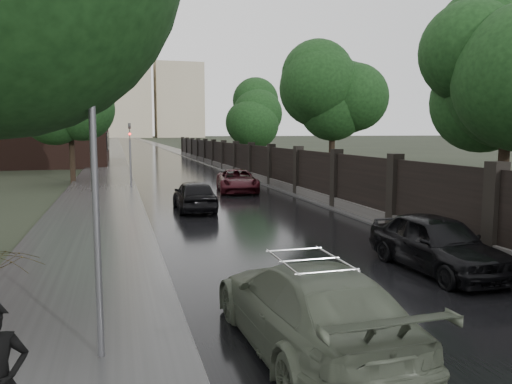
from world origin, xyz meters
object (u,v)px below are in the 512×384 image
(tree_right_a, at_px, (508,87))
(car_right_far, at_px, (237,181))
(volga_sedan, at_px, (309,307))
(traffic_light, at_px, (130,150))
(car_right_near, at_px, (437,243))
(tree_right_b, at_px, (333,107))
(tree_left_far, at_px, (70,105))
(tree_right_c, at_px, (253,116))
(hatchback_left, at_px, (195,195))
(lamp_post, at_px, (95,189))

(tree_right_a, distance_m, car_right_far, 15.80)
(tree_right_a, xyz_separation_m, car_right_far, (-5.90, 14.02, -4.29))
(volga_sedan, distance_m, car_right_far, 21.21)
(traffic_light, xyz_separation_m, car_right_near, (6.84, -20.44, -1.67))
(tree_right_b, distance_m, volga_sedan, 23.39)
(tree_left_far, height_order, tree_right_b, tree_left_far)
(tree_right_b, distance_m, car_right_far, 7.30)
(tree_right_a, bearing_deg, traffic_light, 124.77)
(tree_right_c, height_order, car_right_far, tree_right_c)
(traffic_light, distance_m, car_right_near, 21.62)
(tree_right_a, bearing_deg, volga_sedan, -144.89)
(tree_right_b, bearing_deg, car_right_far, 179.82)
(traffic_light, relative_size, hatchback_left, 0.97)
(traffic_light, distance_m, hatchback_left, 9.72)
(tree_right_b, xyz_separation_m, car_right_near, (-4.96, -17.45, -4.22))
(traffic_light, height_order, car_right_far, traffic_light)
(tree_right_c, height_order, volga_sedan, tree_right_c)
(volga_sedan, xyz_separation_m, hatchback_left, (0.40, 14.59, -0.02))
(tree_right_b, height_order, car_right_far, tree_right_b)
(tree_left_far, height_order, hatchback_left, tree_left_far)
(hatchback_left, bearing_deg, tree_right_a, 141.25)
(lamp_post, relative_size, volga_sedan, 1.03)
(traffic_light, bearing_deg, car_right_near, -71.50)
(lamp_post, height_order, car_right_far, lamp_post)
(tree_right_a, xyz_separation_m, car_right_near, (-4.96, -3.45, -4.22))
(tree_left_far, distance_m, lamp_post, 28.73)
(tree_left_far, relative_size, traffic_light, 1.85)
(tree_left_far, xyz_separation_m, tree_right_a, (15.50, -22.00, -0.29))
(hatchback_left, relative_size, car_right_far, 0.87)
(traffic_light, bearing_deg, tree_right_b, -14.24)
(tree_right_a, relative_size, car_right_near, 1.65)
(volga_sedan, relative_size, car_right_far, 1.05)
(tree_right_b, bearing_deg, car_right_near, -105.87)
(hatchback_left, bearing_deg, volga_sedan, 89.39)
(hatchback_left, height_order, car_right_far, hatchback_left)
(tree_left_far, xyz_separation_m, volga_sedan, (5.77, -28.84, -4.52))
(tree_right_a, relative_size, lamp_post, 1.37)
(lamp_post, distance_m, volga_sedan, 3.74)
(tree_left_far, relative_size, lamp_post, 1.45)
(car_right_far, bearing_deg, car_right_near, -79.46)
(tree_right_b, relative_size, car_right_far, 1.49)
(tree_right_c, bearing_deg, tree_left_far, -147.17)
(tree_right_a, bearing_deg, tree_right_c, 90.00)
(volga_sedan, bearing_deg, tree_right_c, -105.95)
(lamp_post, distance_m, car_right_far, 21.77)
(tree_right_c, height_order, car_right_near, tree_right_c)
(volga_sedan, distance_m, car_right_near, 5.86)
(tree_left_far, distance_m, traffic_light, 6.84)
(car_right_near, bearing_deg, tree_right_a, 33.17)
(tree_right_b, bearing_deg, tree_right_a, -90.00)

